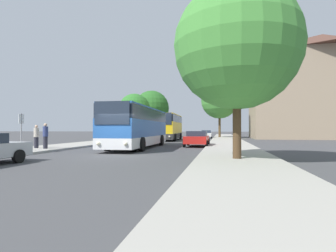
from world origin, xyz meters
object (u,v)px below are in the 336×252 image
at_px(bus_middle, 169,127).
at_px(parked_car_right_far, 206,134).
at_px(bus_front, 138,127).
at_px(pedestrian_waiting_near, 45,136).
at_px(tree_right_near, 220,100).
at_px(tree_left_near, 134,110).
at_px(tree_left_far, 152,108).
at_px(tree_right_mid, 237,47).
at_px(bus_stop_sign, 21,128).
at_px(parked_car_right_near, 197,138).
at_px(pedestrian_waiting_far, 36,136).

bearing_deg(bus_middle, parked_car_right_far, 62.23).
bearing_deg(parked_car_right_far, bus_front, 78.12).
distance_m(bus_front, pedestrian_waiting_near, 7.04).
distance_m(bus_front, tree_right_near, 27.42).
xyz_separation_m(tree_left_near, tree_left_far, (-0.59, 11.72, 1.15)).
height_order(bus_front, pedestrian_waiting_near, bus_front).
xyz_separation_m(tree_right_near, tree_right_mid, (0.95, -34.09, -1.12)).
bearing_deg(tree_left_far, tree_right_mid, -68.72).
xyz_separation_m(bus_stop_sign, tree_right_mid, (13.26, -1.58, 3.86)).
bearing_deg(bus_front, parked_car_right_far, 78.61).
xyz_separation_m(tree_left_far, tree_right_mid, (13.51, -34.69, -0.01)).
xyz_separation_m(parked_car_right_near, parked_car_right_far, (-0.35, 21.94, -0.01)).
height_order(bus_middle, parked_car_right_near, bus_middle).
bearing_deg(parked_car_right_near, pedestrian_waiting_far, 29.94).
xyz_separation_m(pedestrian_waiting_near, tree_left_far, (-0.37, 30.92, 4.45)).
relative_size(bus_stop_sign, pedestrian_waiting_near, 1.32).
height_order(tree_left_far, tree_right_near, tree_right_near).
height_order(parked_car_right_near, tree_left_near, tree_left_near).
height_order(pedestrian_waiting_far, tree_right_mid, tree_right_mid).
distance_m(bus_middle, parked_car_right_far, 10.73).
bearing_deg(pedestrian_waiting_far, bus_front, 24.05).
bearing_deg(tree_left_near, tree_left_far, 92.88).
xyz_separation_m(bus_middle, pedestrian_waiting_near, (-5.32, -19.06, -0.82)).
bearing_deg(bus_front, tree_right_mid, -48.05).
height_order(pedestrian_waiting_far, tree_left_near, tree_left_near).
distance_m(bus_middle, tree_right_near, 14.02).
relative_size(pedestrian_waiting_near, tree_left_near, 0.28).
xyz_separation_m(pedestrian_waiting_far, tree_left_far, (0.68, 30.52, 4.51)).
xyz_separation_m(bus_front, tree_right_mid, (7.49, -7.91, 3.74)).
distance_m(pedestrian_waiting_far, tree_right_mid, 15.46).
bearing_deg(parked_car_right_far, pedestrian_waiting_near, 68.92).
relative_size(parked_car_right_near, pedestrian_waiting_far, 2.38).
height_order(parked_car_right_near, pedestrian_waiting_near, pedestrian_waiting_near).
xyz_separation_m(bus_middle, tree_right_mid, (7.82, -22.83, 3.62)).
height_order(parked_car_right_far, tree_left_near, tree_left_near).
height_order(parked_car_right_near, parked_car_right_far, parked_car_right_near).
height_order(bus_middle, pedestrian_waiting_far, bus_middle).
distance_m(bus_front, parked_car_right_near, 5.41).
relative_size(parked_car_right_far, tree_left_far, 0.50).
bearing_deg(tree_left_near, bus_stop_sign, -90.90).
bearing_deg(pedestrian_waiting_far, bus_stop_sign, -75.31).
bearing_deg(tree_right_mid, bus_middle, 108.90).
distance_m(bus_stop_sign, pedestrian_waiting_far, 2.82).
bearing_deg(pedestrian_waiting_far, pedestrian_waiting_near, -25.67).
relative_size(parked_car_right_near, tree_right_near, 0.42).
bearing_deg(tree_right_near, bus_stop_sign, -110.73).
distance_m(parked_car_right_far, tree_left_far, 11.60).
xyz_separation_m(bus_front, parked_car_right_near, (4.64, 2.59, -1.03)).
xyz_separation_m(parked_car_right_near, bus_stop_sign, (-10.41, -8.92, 0.92)).
height_order(bus_front, bus_stop_sign, bus_front).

